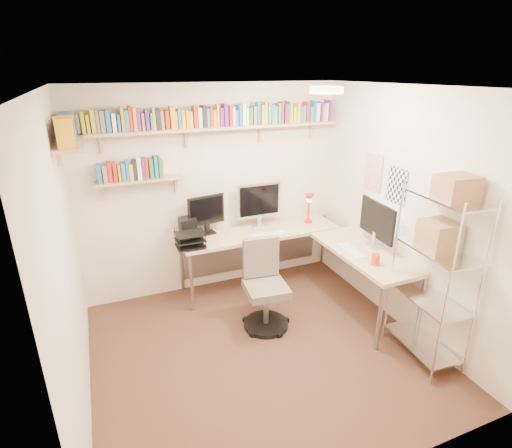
{
  "coord_description": "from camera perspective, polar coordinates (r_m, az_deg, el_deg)",
  "views": [
    {
      "loc": [
        -1.3,
        -3.0,
        2.63
      ],
      "look_at": [
        0.17,
        0.55,
        1.14
      ],
      "focal_mm": 28.0,
      "sensor_mm": 36.0,
      "label": 1
    }
  ],
  "objects": [
    {
      "name": "room_shell",
      "position": [
        3.45,
        0.98,
        2.95
      ],
      "size": [
        3.24,
        3.04,
        2.52
      ],
      "color": "beige",
      "rests_on": "ground"
    },
    {
      "name": "wall_shelves",
      "position": [
        4.43,
        -10.91,
        13.03
      ],
      "size": [
        3.12,
        1.09,
        0.8
      ],
      "color": "tan",
      "rests_on": "ground"
    },
    {
      "name": "wire_rack",
      "position": [
        3.84,
        24.94,
        -1.91
      ],
      "size": [
        0.42,
        0.77,
        1.83
      ],
      "rotation": [
        0.0,
        0.0,
        -0.09
      ],
      "color": "silver",
      "rests_on": "ground"
    },
    {
      "name": "ground",
      "position": [
        4.19,
        0.79,
        -17.59
      ],
      "size": [
        3.2,
        3.2,
        0.0
      ],
      "primitive_type": "plane",
      "color": "#40231B",
      "rests_on": "ground"
    },
    {
      "name": "corner_desk",
      "position": [
        4.76,
        2.77,
        -1.89
      ],
      "size": [
        2.23,
        2.0,
        1.33
      ],
      "color": "tan",
      "rests_on": "ground"
    },
    {
      "name": "office_chair",
      "position": [
        4.34,
        1.24,
        -9.54
      ],
      "size": [
        0.51,
        0.52,
        0.97
      ],
      "rotation": [
        0.0,
        0.0,
        -0.1
      ],
      "color": "black",
      "rests_on": "ground"
    }
  ]
}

